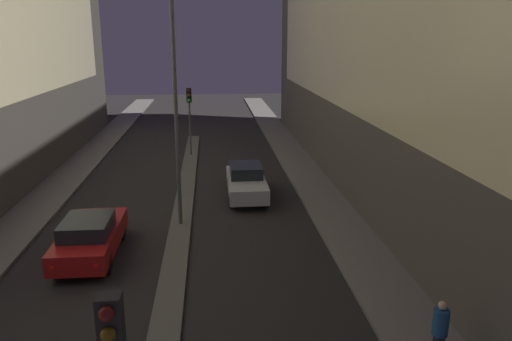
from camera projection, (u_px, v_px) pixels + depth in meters
median_strip at (182, 215)px, 21.71m from camera, size 0.86×35.09×0.11m
traffic_light_mid at (189, 106)px, 31.70m from camera, size 0.32×0.42×4.30m
street_lamp at (173, 52)px, 18.79m from camera, size 0.63×0.63×9.40m
car_left_lane at (90, 237)px, 17.49m from camera, size 1.86×4.60×1.54m
car_right_lane at (246, 181)px, 24.10m from camera, size 1.77×4.60×1.56m
pedestrian_on_right_sidewalk at (440, 331)px, 11.61m from camera, size 0.37×0.37×1.57m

